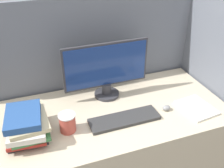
# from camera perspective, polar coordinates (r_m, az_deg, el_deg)

# --- Properties ---
(cubicle_panel_rear) EXTENTS (1.92, 0.04, 1.41)m
(cubicle_panel_rear) POSITION_cam_1_polar(r_m,az_deg,el_deg) (2.06, -3.95, -0.65)
(cubicle_panel_rear) COLOR slate
(cubicle_panel_rear) RESTS_ON ground_plane
(cubicle_panel_right) EXTENTS (0.04, 0.80, 1.41)m
(cubicle_panel_right) POSITION_cam_1_polar(r_m,az_deg,el_deg) (2.12, 20.32, -1.78)
(cubicle_panel_right) COLOR slate
(cubicle_panel_right) RESTS_ON ground_plane
(desk) EXTENTS (1.52, 0.74, 0.75)m
(desk) POSITION_cam_1_polar(r_m,az_deg,el_deg) (1.97, -0.08, -14.77)
(desk) COLOR beige
(desk) RESTS_ON ground_plane
(monitor) EXTENTS (0.59, 0.17, 0.40)m
(monitor) POSITION_cam_1_polar(r_m,az_deg,el_deg) (1.77, -1.24, 3.00)
(monitor) COLOR #333338
(monitor) RESTS_ON desk
(keyboard) EXTENTS (0.44, 0.14, 0.02)m
(keyboard) POSITION_cam_1_polar(r_m,az_deg,el_deg) (1.64, 2.71, -7.64)
(keyboard) COLOR #333333
(keyboard) RESTS_ON desk
(mouse) EXTENTS (0.06, 0.04, 0.03)m
(mouse) POSITION_cam_1_polar(r_m,az_deg,el_deg) (1.75, 11.77, -5.12)
(mouse) COLOR gray
(mouse) RESTS_ON desk
(coffee_cup) EXTENTS (0.10, 0.10, 0.11)m
(coffee_cup) POSITION_cam_1_polar(r_m,az_deg,el_deg) (1.56, -9.68, -8.29)
(coffee_cup) COLOR #BF4C3F
(coffee_cup) RESTS_ON desk
(book_stack) EXTENTS (0.24, 0.32, 0.17)m
(book_stack) POSITION_cam_1_polar(r_m,az_deg,el_deg) (1.56, -18.10, -8.43)
(book_stack) COLOR #262628
(book_stack) RESTS_ON desk
(paper_pile) EXTENTS (0.22, 0.26, 0.01)m
(paper_pile) POSITION_cam_1_polar(r_m,az_deg,el_deg) (1.82, 17.86, -4.96)
(paper_pile) COLOR white
(paper_pile) RESTS_ON desk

